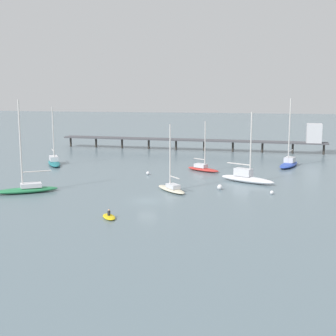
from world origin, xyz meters
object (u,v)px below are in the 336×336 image
object	(u,v)px
dinghy_yellow	(109,217)
mooring_buoy_near	(148,173)
sailboat_green	(27,188)
pier	(237,138)
sailboat_white	(247,177)
mooring_buoy_inner	(272,193)
sailboat_red	(203,168)
sailboat_blue	(289,163)
sailboat_teal	(54,161)
mooring_buoy_mid	(220,187)
sailboat_cream	(172,187)

from	to	relation	value
dinghy_yellow	mooring_buoy_near	distance (m)	28.57
sailboat_green	pier	bearing A→B (deg)	58.43
sailboat_white	sailboat_green	bearing A→B (deg)	-158.29
pier	sailboat_white	size ratio (longest dim) A/B	5.54
pier	mooring_buoy_inner	distance (m)	45.25
pier	sailboat_red	size ratio (longest dim) A/B	6.91
sailboat_blue	mooring_buoy_inner	world-z (taller)	sailboat_blue
sailboat_red	mooring_buoy_near	bearing A→B (deg)	-149.88
sailboat_green	sailboat_blue	world-z (taller)	sailboat_green
pier	sailboat_teal	xyz separation A→B (m)	(-35.96, -24.78, -2.63)
sailboat_red	sailboat_white	xyz separation A→B (m)	(8.08, -9.41, 0.27)
pier	sailboat_teal	size ratio (longest dim) A/B	5.55
sailboat_white	dinghy_yellow	bearing A→B (deg)	-123.98
sailboat_green	mooring_buoy_near	world-z (taller)	sailboat_green
mooring_buoy_mid	mooring_buoy_near	size ratio (longest dim) A/B	1.33
sailboat_green	dinghy_yellow	distance (m)	19.79
sailboat_white	dinghy_yellow	size ratio (longest dim) A/B	3.49
sailboat_white	mooring_buoy_near	size ratio (longest dim) A/B	18.55
sailboat_green	sailboat_teal	world-z (taller)	sailboat_green
pier	dinghy_yellow	bearing A→B (deg)	-103.21
pier	dinghy_yellow	world-z (taller)	pier
sailboat_white	mooring_buoy_mid	size ratio (longest dim) A/B	13.96
sailboat_cream	dinghy_yellow	distance (m)	16.79
sailboat_red	sailboat_cream	world-z (taller)	sailboat_cream
sailboat_green	mooring_buoy_inner	bearing A→B (deg)	7.31
mooring_buoy_near	sailboat_blue	bearing A→B (deg)	26.92
sailboat_cream	mooring_buoy_mid	bearing A→B (deg)	17.61
sailboat_red	dinghy_yellow	world-z (taller)	sailboat_red
sailboat_teal	mooring_buoy_inner	bearing A→B (deg)	-25.46
pier	dinghy_yellow	xyz separation A→B (m)	(-14.32, -60.99, -3.17)
sailboat_green	sailboat_blue	bearing A→B (deg)	36.31
pier	sailboat_blue	size ratio (longest dim) A/B	4.84
sailboat_cream	mooring_buoy_mid	xyz separation A→B (m)	(7.18, 2.28, -0.20)
sailboat_cream	mooring_buoy_mid	distance (m)	7.53
sailboat_red	mooring_buoy_near	size ratio (longest dim) A/B	14.85
mooring_buoy_inner	sailboat_red	bearing A→B (deg)	123.69
sailboat_teal	mooring_buoy_inner	world-z (taller)	sailboat_teal
sailboat_red	sailboat_cream	distance (m)	18.33
dinghy_yellow	sailboat_red	bearing A→B (deg)	76.00
sailboat_blue	mooring_buoy_near	xyz separation A→B (m)	(-25.65, -13.02, -0.44)
sailboat_blue	sailboat_red	bearing A→B (deg)	-155.01
pier	mooring_buoy_near	distance (m)	35.95
pier	dinghy_yellow	size ratio (longest dim) A/B	19.33
sailboat_teal	mooring_buoy_near	world-z (taller)	sailboat_teal
sailboat_blue	sailboat_white	bearing A→B (deg)	-115.77
dinghy_yellow	sailboat_blue	bearing A→B (deg)	59.22
sailboat_red	sailboat_blue	xyz separation A→B (m)	(16.30, 7.60, 0.16)
pier	sailboat_red	xyz separation A→B (m)	(-5.85, -27.01, -2.78)
sailboat_red	sailboat_green	xyz separation A→B (m)	(-24.50, -22.39, 0.14)
sailboat_red	mooring_buoy_near	distance (m)	10.82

